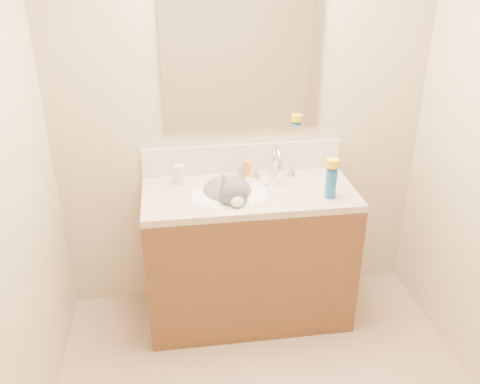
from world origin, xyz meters
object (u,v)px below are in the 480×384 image
object	(u,v)px
faucet	(276,165)
spray_can	(331,183)
vanity_cabinet	(249,258)
cat	(229,196)
basin	(229,205)
pill_bottle	(179,175)
silver_jar	(241,171)
amber_bottle	(247,168)

from	to	relation	value
faucet	spray_can	size ratio (longest dim) A/B	1.68
vanity_cabinet	cat	world-z (taller)	cat
vanity_cabinet	basin	xyz separation A→B (m)	(-0.12, -0.03, 0.38)
pill_bottle	silver_jar	world-z (taller)	pill_bottle
faucet	silver_jar	xyz separation A→B (m)	(-0.20, 0.08, -0.06)
vanity_cabinet	silver_jar	xyz separation A→B (m)	(-0.02, 0.21, 0.48)
amber_bottle	spray_can	world-z (taller)	spray_can
vanity_cabinet	pill_bottle	world-z (taller)	pill_bottle
vanity_cabinet	cat	bearing A→B (deg)	179.92
amber_bottle	spray_can	xyz separation A→B (m)	(0.41, -0.34, 0.03)
vanity_cabinet	silver_jar	world-z (taller)	silver_jar
faucet	basin	bearing A→B (deg)	-150.88
silver_jar	pill_bottle	bearing A→B (deg)	-170.95
pill_bottle	spray_can	bearing A→B (deg)	-19.90
silver_jar	vanity_cabinet	bearing A→B (deg)	-85.40
spray_can	vanity_cabinet	bearing A→B (deg)	161.63
pill_bottle	basin	bearing A→B (deg)	-34.34
vanity_cabinet	basin	world-z (taller)	basin
cat	silver_jar	distance (m)	0.24
pill_bottle	cat	bearing A→B (deg)	-29.32
pill_bottle	spray_can	distance (m)	0.87
basin	spray_can	xyz separation A→B (m)	(0.55, -0.11, 0.15)
cat	spray_can	world-z (taller)	cat
vanity_cabinet	spray_can	distance (m)	0.70
faucet	spray_can	bearing A→B (deg)	-48.53
vanity_cabinet	basin	size ratio (longest dim) A/B	2.67
vanity_cabinet	cat	size ratio (longest dim) A/B	2.73
basin	spray_can	bearing A→B (deg)	-11.55
vanity_cabinet	faucet	distance (m)	0.58
faucet	amber_bottle	size ratio (longest dim) A/B	2.76
faucet	cat	world-z (taller)	faucet
pill_bottle	silver_jar	bearing A→B (deg)	9.05
basin	pill_bottle	size ratio (longest dim) A/B	3.98
faucet	amber_bottle	world-z (taller)	faucet
spray_can	amber_bottle	bearing A→B (deg)	139.95
cat	pill_bottle	xyz separation A→B (m)	(-0.27, 0.15, 0.08)
basin	silver_jar	world-z (taller)	silver_jar
faucet	silver_jar	world-z (taller)	faucet
pill_bottle	amber_bottle	distance (m)	0.41
cat	silver_jar	size ratio (longest dim) A/B	7.85
vanity_cabinet	amber_bottle	bearing A→B (deg)	84.17
cat	silver_jar	xyz separation A→B (m)	(0.10, 0.21, 0.05)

